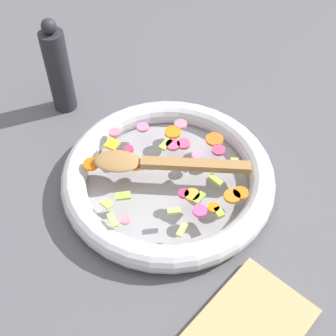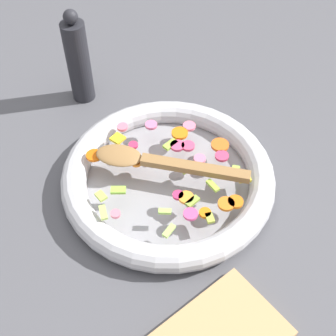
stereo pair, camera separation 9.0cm
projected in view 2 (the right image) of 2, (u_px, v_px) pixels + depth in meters
ground_plane at (168, 184)px, 0.93m from camera, size 4.00×4.00×0.00m
skillet at (168, 177)px, 0.92m from camera, size 0.42×0.42×0.05m
chopped_vegetables at (178, 167)px, 0.89m from camera, size 0.31×0.31×0.01m
wooden_spoon at (155, 161)px, 0.89m from camera, size 0.22×0.26×0.01m
pepper_mill at (78, 60)px, 1.03m from camera, size 0.05×0.05×0.23m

